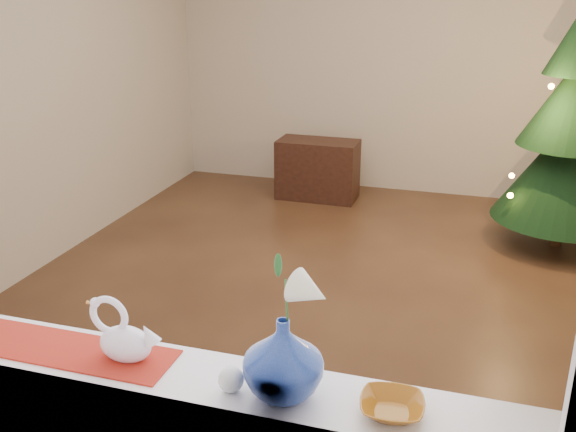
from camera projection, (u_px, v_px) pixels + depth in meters
name	position (u px, v px, depth m)	size (l,w,h in m)	color
ground	(341.00, 296.00, 4.37)	(5.00, 5.00, 0.00)	#382117
wall_back	(402.00, 55.00, 6.14)	(4.50, 0.10, 2.70)	beige
wall_front	(145.00, 256.00, 1.66)	(4.50, 0.10, 2.70)	beige
wall_left	(34.00, 82.00, 4.52)	(0.10, 5.00, 2.70)	beige
windowsill	(178.00, 376.00, 1.93)	(2.20, 0.26, 0.04)	white
window_frame	(140.00, 120.00, 1.56)	(2.22, 0.06, 1.60)	white
runner	(68.00, 350.00, 2.02)	(0.70, 0.20, 0.01)	maroon
swan	(124.00, 331.00, 1.95)	(0.23, 0.11, 0.20)	white
blue_vase	(283.00, 352.00, 1.76)	(0.26, 0.26, 0.27)	navy
lily	(283.00, 274.00, 1.68)	(0.15, 0.09, 0.21)	silver
paperweight	(231.00, 379.00, 1.81)	(0.08, 0.08, 0.08)	silver
amber_dish	(392.00, 408.00, 1.72)	(0.15, 0.15, 0.04)	#8D5211
xmas_tree	(573.00, 126.00, 4.88)	(1.07, 1.07, 1.96)	black
side_table	(318.00, 170.00, 6.24)	(0.77, 0.38, 0.58)	black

